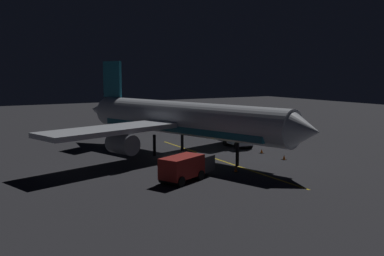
# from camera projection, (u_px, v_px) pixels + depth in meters

# --- Properties ---
(ground_plane) EXTENTS (180.00, 180.00, 0.20)m
(ground_plane) POSITION_uv_depth(u_px,v_px,m) (183.00, 157.00, 51.36)
(ground_plane) COLOR #2B2B2F
(apron_guide_stripe) EXTENTS (1.42, 28.68, 0.01)m
(apron_guide_stripe) POSITION_uv_depth(u_px,v_px,m) (218.00, 160.00, 49.09)
(apron_guide_stripe) COLOR gold
(apron_guide_stripe) RESTS_ON ground_plane
(airliner) EXTENTS (33.76, 35.11, 11.14)m
(airliner) POSITION_uv_depth(u_px,v_px,m) (180.00, 120.00, 51.20)
(airliner) COLOR silver
(airliner) RESTS_ON ground_plane
(baggage_truck) EXTENTS (6.33, 4.29, 2.30)m
(baggage_truck) POSITION_uv_depth(u_px,v_px,m) (186.00, 167.00, 39.68)
(baggage_truck) COLOR maroon
(baggage_truck) RESTS_ON ground_plane
(catering_truck) EXTENTS (2.82, 6.26, 2.33)m
(catering_truck) POSITION_uv_depth(u_px,v_px,m) (235.00, 137.00, 57.65)
(catering_truck) COLOR silver
(catering_truck) RESTS_ON ground_plane
(ground_crew_worker) EXTENTS (0.40, 0.40, 1.74)m
(ground_crew_worker) POSITION_uv_depth(u_px,v_px,m) (194.00, 164.00, 42.69)
(ground_crew_worker) COLOR black
(ground_crew_worker) RESTS_ON ground_plane
(traffic_cone_near_left) EXTENTS (0.50, 0.50, 0.55)m
(traffic_cone_near_left) POSITION_uv_depth(u_px,v_px,m) (236.00, 169.00, 43.10)
(traffic_cone_near_left) COLOR #EA590F
(traffic_cone_near_left) RESTS_ON ground_plane
(traffic_cone_near_right) EXTENTS (0.50, 0.50, 0.55)m
(traffic_cone_near_right) POSITION_uv_depth(u_px,v_px,m) (284.00, 157.00, 49.04)
(traffic_cone_near_right) COLOR #EA590F
(traffic_cone_near_right) RESTS_ON ground_plane
(traffic_cone_under_wing) EXTENTS (0.50, 0.50, 0.55)m
(traffic_cone_under_wing) POSITION_uv_depth(u_px,v_px,m) (262.00, 151.00, 52.86)
(traffic_cone_under_wing) COLOR #EA590F
(traffic_cone_under_wing) RESTS_ON ground_plane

